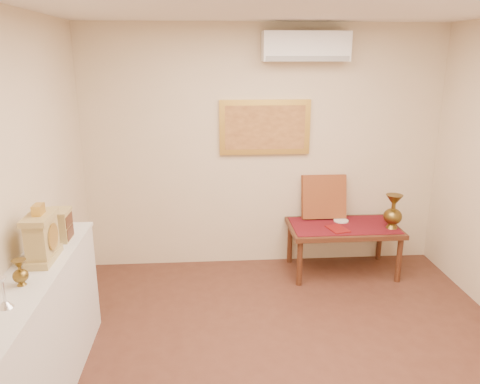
{
  "coord_description": "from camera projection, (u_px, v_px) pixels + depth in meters",
  "views": [
    {
      "loc": [
        -0.65,
        -2.87,
        2.37
      ],
      "look_at": [
        -0.35,
        1.15,
        1.18
      ],
      "focal_mm": 35.0,
      "sensor_mm": 36.0,
      "label": 1
    }
  ],
  "objects": [
    {
      "name": "wall_back",
      "position": [
        264.0,
        149.0,
        5.24
      ],
      "size": [
        4.0,
        0.02,
        2.7
      ],
      "primitive_type": "cube",
      "color": "beige",
      "rests_on": "ground"
    },
    {
      "name": "candlestick",
      "position": [
        4.0,
        292.0,
        2.65
      ],
      "size": [
        0.09,
        0.09,
        0.19
      ],
      "primitive_type": null,
      "color": "silver",
      "rests_on": "display_ledge"
    },
    {
      "name": "brass_urn_small",
      "position": [
        20.0,
        269.0,
        2.9
      ],
      "size": [
        0.1,
        0.1,
        0.22
      ],
      "primitive_type": null,
      "color": "brown",
      "rests_on": "display_ledge"
    },
    {
      "name": "table_cloth",
      "position": [
        344.0,
        225.0,
        5.17
      ],
      "size": [
        1.14,
        0.59,
        0.01
      ],
      "primitive_type": "cube",
      "color": "maroon",
      "rests_on": "low_table"
    },
    {
      "name": "brass_urn_tall",
      "position": [
        393.0,
        208.0,
        5.02
      ],
      "size": [
        0.2,
        0.2,
        0.45
      ],
      "primitive_type": null,
      "color": "brown",
      "rests_on": "table_cloth"
    },
    {
      "name": "plate",
      "position": [
        341.0,
        221.0,
        5.28
      ],
      "size": [
        0.17,
        0.17,
        0.01
      ],
      "primitive_type": "cylinder",
      "color": "white",
      "rests_on": "table_cloth"
    },
    {
      "name": "menu",
      "position": [
        338.0,
        229.0,
        5.03
      ],
      "size": [
        0.24,
        0.29,
        0.01
      ],
      "primitive_type": "cube",
      "rotation": [
        0.0,
        0.0,
        0.26
      ],
      "color": "maroon",
      "rests_on": "table_cloth"
    },
    {
      "name": "cushion",
      "position": [
        324.0,
        197.0,
        5.34
      ],
      "size": [
        0.5,
        0.2,
        0.51
      ],
      "primitive_type": "cube",
      "rotation": [
        -0.21,
        0.0,
        0.0
      ],
      "color": "maroon",
      "rests_on": "table_cloth"
    },
    {
      "name": "display_ledge",
      "position": [
        38.0,
        340.0,
        3.2
      ],
      "size": [
        0.37,
        2.02,
        0.98
      ],
      "color": "silver",
      "rests_on": "floor"
    },
    {
      "name": "mantel_clock",
      "position": [
        42.0,
        237.0,
        3.24
      ],
      "size": [
        0.17,
        0.36,
        0.41
      ],
      "color": "tan",
      "rests_on": "display_ledge"
    },
    {
      "name": "wooden_chest",
      "position": [
        60.0,
        225.0,
        3.61
      ],
      "size": [
        0.16,
        0.21,
        0.24
      ],
      "color": "tan",
      "rests_on": "display_ledge"
    },
    {
      "name": "low_table",
      "position": [
        343.0,
        231.0,
        5.19
      ],
      "size": [
        1.2,
        0.7,
        0.55
      ],
      "color": "#4C2717",
      "rests_on": "floor"
    },
    {
      "name": "painting",
      "position": [
        265.0,
        127.0,
        5.14
      ],
      "size": [
        1.0,
        0.06,
        0.6
      ],
      "color": "gold",
      "rests_on": "wall_back"
    },
    {
      "name": "ac_unit",
      "position": [
        306.0,
        46.0,
        4.83
      ],
      "size": [
        0.9,
        0.25,
        0.3
      ],
      "color": "white",
      "rests_on": "wall_back"
    }
  ]
}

